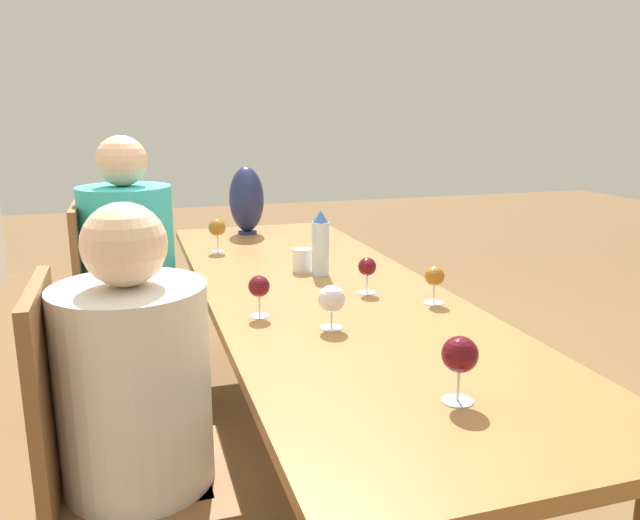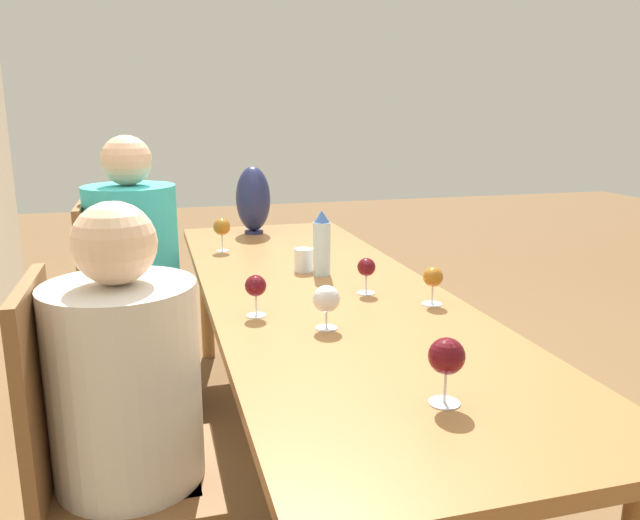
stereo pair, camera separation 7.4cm
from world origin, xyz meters
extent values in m
plane|color=brown|center=(0.00, 0.00, 0.00)|extent=(14.00, 14.00, 0.00)
cube|color=#936033|center=(0.00, 0.00, 0.71)|extent=(2.68, 0.86, 0.04)
cylinder|color=#936033|center=(1.24, -0.33, 0.34)|extent=(0.07, 0.07, 0.69)
cylinder|color=#936033|center=(1.24, 0.33, 0.34)|extent=(0.07, 0.07, 0.69)
cylinder|color=silver|center=(0.19, -0.05, 0.83)|extent=(0.07, 0.07, 0.21)
cone|color=#33599E|center=(0.19, -0.05, 0.96)|extent=(0.06, 0.06, 0.05)
cylinder|color=silver|center=(0.27, 0.01, 0.77)|extent=(0.08, 0.08, 0.09)
cylinder|color=#1E234C|center=(1.12, 0.07, 0.73)|extent=(0.10, 0.10, 0.01)
ellipsoid|color=#1E234C|center=(1.12, 0.07, 0.91)|extent=(0.18, 0.18, 0.34)
cylinder|color=silver|center=(-0.97, -0.01, 0.73)|extent=(0.07, 0.07, 0.00)
cylinder|color=silver|center=(-0.97, -0.01, 0.77)|extent=(0.01, 0.01, 0.08)
sphere|color=#510C14|center=(-0.97, -0.01, 0.84)|extent=(0.08, 0.08, 0.08)
cylinder|color=silver|center=(0.73, 0.28, 0.73)|extent=(0.06, 0.06, 0.00)
cylinder|color=silver|center=(0.73, 0.28, 0.77)|extent=(0.01, 0.01, 0.08)
sphere|color=#995B19|center=(0.73, 0.28, 0.84)|extent=(0.08, 0.08, 0.08)
cylinder|color=silver|center=(-0.42, 0.11, 0.73)|extent=(0.07, 0.07, 0.00)
cylinder|color=silver|center=(-0.42, 0.11, 0.76)|extent=(0.01, 0.01, 0.06)
sphere|color=silver|center=(-0.42, 0.11, 0.82)|extent=(0.08, 0.08, 0.08)
cylinder|color=silver|center=(-0.10, -0.13, 0.73)|extent=(0.07, 0.07, 0.00)
cylinder|color=silver|center=(-0.10, -0.13, 0.76)|extent=(0.01, 0.01, 0.07)
sphere|color=#510C14|center=(-0.10, -0.13, 0.82)|extent=(0.07, 0.07, 0.07)
cylinder|color=silver|center=(-0.25, 0.29, 0.73)|extent=(0.06, 0.06, 0.00)
cylinder|color=silver|center=(-0.25, 0.29, 0.76)|extent=(0.01, 0.01, 0.07)
sphere|color=#510C14|center=(-0.25, 0.29, 0.83)|extent=(0.07, 0.07, 0.07)
cylinder|color=silver|center=(-0.29, -0.31, 0.73)|extent=(0.07, 0.07, 0.00)
cylinder|color=silver|center=(-0.29, -0.31, 0.76)|extent=(0.01, 0.01, 0.06)
sphere|color=#995B19|center=(-0.29, -0.31, 0.82)|extent=(0.07, 0.07, 0.07)
cube|color=brown|center=(-0.65, 0.68, 0.44)|extent=(0.44, 0.44, 0.04)
cube|color=brown|center=(-0.65, 0.88, 0.72)|extent=(0.40, 0.03, 0.52)
cylinder|color=brown|center=(-0.46, 0.49, 0.21)|extent=(0.04, 0.04, 0.42)
cube|color=brown|center=(0.63, 0.68, 0.44)|extent=(0.44, 0.44, 0.04)
cube|color=brown|center=(0.63, 0.88, 0.72)|extent=(0.40, 0.03, 0.52)
cylinder|color=brown|center=(0.44, 0.49, 0.21)|extent=(0.04, 0.04, 0.42)
cylinder|color=brown|center=(0.82, 0.49, 0.21)|extent=(0.04, 0.04, 0.42)
cylinder|color=brown|center=(0.44, 0.87, 0.21)|extent=(0.04, 0.04, 0.42)
cylinder|color=brown|center=(0.82, 0.87, 0.21)|extent=(0.04, 0.04, 0.42)
cylinder|color=beige|center=(-0.65, 0.68, 0.72)|extent=(0.37, 0.37, 0.51)
sphere|color=beige|center=(-0.65, 0.68, 1.07)|extent=(0.20, 0.20, 0.20)
cube|color=#2D2D38|center=(0.63, 0.61, 0.23)|extent=(0.29, 0.22, 0.46)
cylinder|color=#33B7BC|center=(0.63, 0.68, 0.76)|extent=(0.39, 0.39, 0.59)
sphere|color=#D6A884|center=(0.63, 0.68, 1.16)|extent=(0.21, 0.21, 0.21)
camera|label=1|loc=(-2.12, 0.67, 1.37)|focal=35.00mm
camera|label=2|loc=(-2.14, 0.59, 1.37)|focal=35.00mm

